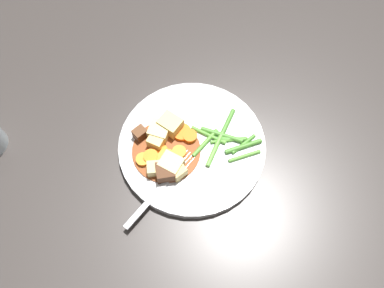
{
  "coord_description": "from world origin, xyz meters",
  "views": [
    {
      "loc": [
        0.09,
        0.29,
        0.64
      ],
      "look_at": [
        0.0,
        0.0,
        0.02
      ],
      "focal_mm": 35.49,
      "sensor_mm": 36.0,
      "label": 1
    }
  ],
  "objects_px": {
    "potato_chunk_1": "(178,172)",
    "potato_chunk_5": "(159,131)",
    "carrot_slice_6": "(167,159)",
    "carrot_slice_4": "(143,160)",
    "meat_chunk_0": "(140,134)",
    "potato_chunk_4": "(170,125)",
    "carrot_slice_2": "(182,132)",
    "dinner_plate": "(192,146)",
    "carrot_slice_5": "(151,157)",
    "potato_chunk_0": "(155,169)",
    "carrot_slice_3": "(160,151)",
    "carrot_slice_0": "(179,152)",
    "potato_chunk_3": "(157,140)",
    "carrot_slice_1": "(190,137)",
    "fork": "(162,186)",
    "potato_chunk_2": "(171,165)",
    "meat_chunk_1": "(166,172)"
  },
  "relations": [
    {
      "from": "potato_chunk_1",
      "to": "potato_chunk_5",
      "type": "height_order",
      "value": "potato_chunk_5"
    },
    {
      "from": "carrot_slice_6",
      "to": "potato_chunk_5",
      "type": "distance_m",
      "value": 0.05
    },
    {
      "from": "carrot_slice_4",
      "to": "meat_chunk_0",
      "type": "relative_size",
      "value": 1.08
    },
    {
      "from": "carrot_slice_6",
      "to": "potato_chunk_4",
      "type": "bearing_deg",
      "value": -111.46
    },
    {
      "from": "potato_chunk_4",
      "to": "potato_chunk_1",
      "type": "bearing_deg",
      "value": 82.8
    },
    {
      "from": "carrot_slice_2",
      "to": "dinner_plate",
      "type": "bearing_deg",
      "value": 115.03
    },
    {
      "from": "carrot_slice_5",
      "to": "potato_chunk_0",
      "type": "distance_m",
      "value": 0.03
    },
    {
      "from": "dinner_plate",
      "to": "meat_chunk_0",
      "type": "relative_size",
      "value": 11.65
    },
    {
      "from": "carrot_slice_2",
      "to": "carrot_slice_3",
      "type": "distance_m",
      "value": 0.05
    },
    {
      "from": "carrot_slice_0",
      "to": "carrot_slice_2",
      "type": "relative_size",
      "value": 0.73
    },
    {
      "from": "carrot_slice_4",
      "to": "carrot_slice_6",
      "type": "relative_size",
      "value": 0.73
    },
    {
      "from": "potato_chunk_3",
      "to": "potato_chunk_0",
      "type": "bearing_deg",
      "value": 71.22
    },
    {
      "from": "meat_chunk_0",
      "to": "potato_chunk_3",
      "type": "bearing_deg",
      "value": 140.54
    },
    {
      "from": "carrot_slice_3",
      "to": "carrot_slice_1",
      "type": "bearing_deg",
      "value": -168.78
    },
    {
      "from": "dinner_plate",
      "to": "fork",
      "type": "relative_size",
      "value": 1.77
    },
    {
      "from": "carrot_slice_4",
      "to": "potato_chunk_2",
      "type": "distance_m",
      "value": 0.05
    },
    {
      "from": "potato_chunk_5",
      "to": "carrot_slice_6",
      "type": "bearing_deg",
      "value": 89.0
    },
    {
      "from": "potato_chunk_1",
      "to": "potato_chunk_0",
      "type": "bearing_deg",
      "value": -24.19
    },
    {
      "from": "carrot_slice_2",
      "to": "meat_chunk_1",
      "type": "relative_size",
      "value": 1.09
    },
    {
      "from": "potato_chunk_0",
      "to": "carrot_slice_4",
      "type": "bearing_deg",
      "value": -57.76
    },
    {
      "from": "meat_chunk_0",
      "to": "carrot_slice_3",
      "type": "bearing_deg",
      "value": 122.74
    },
    {
      "from": "carrot_slice_2",
      "to": "carrot_slice_6",
      "type": "relative_size",
      "value": 1.0
    },
    {
      "from": "carrot_slice_1",
      "to": "potato_chunk_2",
      "type": "distance_m",
      "value": 0.07
    },
    {
      "from": "potato_chunk_0",
      "to": "meat_chunk_1",
      "type": "distance_m",
      "value": 0.02
    },
    {
      "from": "potato_chunk_0",
      "to": "meat_chunk_1",
      "type": "xyz_separation_m",
      "value": [
        -0.02,
        0.01,
        0.0
      ]
    },
    {
      "from": "carrot_slice_4",
      "to": "potato_chunk_0",
      "type": "relative_size",
      "value": 0.95
    },
    {
      "from": "carrot_slice_4",
      "to": "potato_chunk_1",
      "type": "distance_m",
      "value": 0.07
    },
    {
      "from": "carrot_slice_1",
      "to": "potato_chunk_5",
      "type": "bearing_deg",
      "value": -24.19
    },
    {
      "from": "meat_chunk_0",
      "to": "meat_chunk_1",
      "type": "height_order",
      "value": "meat_chunk_1"
    },
    {
      "from": "carrot_slice_0",
      "to": "carrot_slice_5",
      "type": "height_order",
      "value": "carrot_slice_5"
    },
    {
      "from": "carrot_slice_0",
      "to": "fork",
      "type": "xyz_separation_m",
      "value": [
        0.05,
        0.05,
        -0.0
      ]
    },
    {
      "from": "carrot_slice_2",
      "to": "potato_chunk_2",
      "type": "distance_m",
      "value": 0.07
    },
    {
      "from": "carrot_slice_3",
      "to": "potato_chunk_3",
      "type": "xyz_separation_m",
      "value": [
        -0.0,
        -0.02,
        0.01
      ]
    },
    {
      "from": "meat_chunk_1",
      "to": "fork",
      "type": "relative_size",
      "value": 0.21
    },
    {
      "from": "potato_chunk_5",
      "to": "carrot_slice_4",
      "type": "bearing_deg",
      "value": 45.37
    },
    {
      "from": "dinner_plate",
      "to": "fork",
      "type": "xyz_separation_m",
      "value": [
        0.07,
        0.06,
        0.01
      ]
    },
    {
      "from": "carrot_slice_1",
      "to": "meat_chunk_1",
      "type": "distance_m",
      "value": 0.08
    },
    {
      "from": "potato_chunk_3",
      "to": "potato_chunk_1",
      "type": "bearing_deg",
      "value": 105.55
    },
    {
      "from": "potato_chunk_5",
      "to": "meat_chunk_1",
      "type": "bearing_deg",
      "value": 82.84
    },
    {
      "from": "carrot_slice_0",
      "to": "potato_chunk_3",
      "type": "xyz_separation_m",
      "value": [
        0.03,
        -0.03,
        0.01
      ]
    },
    {
      "from": "carrot_slice_1",
      "to": "carrot_slice_4",
      "type": "height_order",
      "value": "carrot_slice_1"
    },
    {
      "from": "potato_chunk_0",
      "to": "potato_chunk_3",
      "type": "relative_size",
      "value": 0.84
    },
    {
      "from": "potato_chunk_2",
      "to": "meat_chunk_0",
      "type": "height_order",
      "value": "potato_chunk_2"
    },
    {
      "from": "carrot_slice_2",
      "to": "potato_chunk_0",
      "type": "height_order",
      "value": "potato_chunk_0"
    },
    {
      "from": "carrot_slice_1",
      "to": "meat_chunk_1",
      "type": "bearing_deg",
      "value": 43.56
    },
    {
      "from": "carrot_slice_2",
      "to": "carrot_slice_1",
      "type": "bearing_deg",
      "value": 131.22
    },
    {
      "from": "potato_chunk_3",
      "to": "fork",
      "type": "bearing_deg",
      "value": 80.71
    },
    {
      "from": "dinner_plate",
      "to": "carrot_slice_0",
      "type": "height_order",
      "value": "carrot_slice_0"
    },
    {
      "from": "carrot_slice_4",
      "to": "carrot_slice_5",
      "type": "height_order",
      "value": "carrot_slice_5"
    },
    {
      "from": "carrot_slice_0",
      "to": "potato_chunk_3",
      "type": "relative_size",
      "value": 0.79
    }
  ]
}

